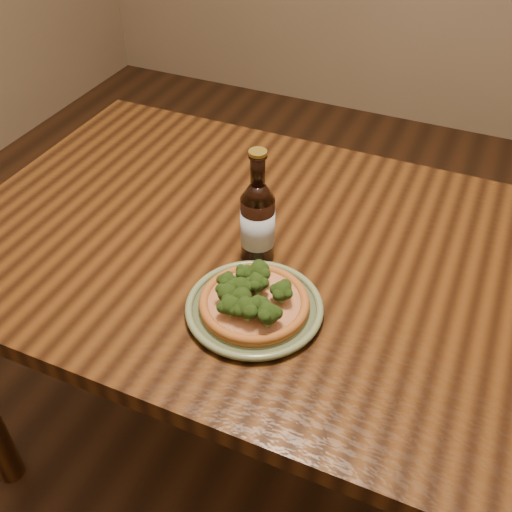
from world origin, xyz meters
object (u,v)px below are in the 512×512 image
at_px(pizza, 253,300).
at_px(table, 317,291).
at_px(plate, 254,308).
at_px(beer_bottle, 258,221).

bearing_deg(pizza, table, 71.97).
bearing_deg(table, plate, -107.96).
distance_m(table, beer_bottle, 0.23).
xyz_separation_m(pizza, beer_bottle, (-0.06, 0.15, 0.06)).
distance_m(table, pizza, 0.24).
relative_size(table, beer_bottle, 6.34).
bearing_deg(beer_bottle, plate, -87.89).
height_order(table, beer_bottle, beer_bottle).
relative_size(plate, beer_bottle, 1.03).
xyz_separation_m(plate, beer_bottle, (-0.06, 0.15, 0.08)).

